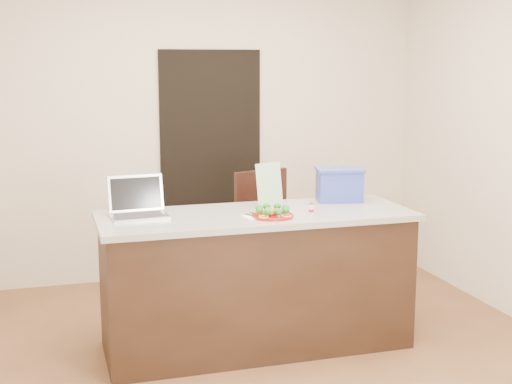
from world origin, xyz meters
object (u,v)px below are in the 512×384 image
object	(u,v)px
laptop	(137,205)
chair	(265,231)
island	(256,280)
blue_box	(339,184)
plate	(272,216)
yogurt_bottle	(311,209)
napkin	(255,217)

from	to	relation	value
laptop	chair	size ratio (longest dim) A/B	0.35
island	blue_box	xyz separation A→B (m)	(0.68, 0.22, 0.58)
plate	laptop	bearing A→B (deg)	160.08
plate	chair	distance (m)	0.97
island	blue_box	world-z (taller)	blue_box
yogurt_bottle	chair	distance (m)	0.94
napkin	blue_box	bearing A→B (deg)	25.72
yogurt_bottle	blue_box	bearing A→B (deg)	46.14
napkin	laptop	size ratio (longest dim) A/B	0.36
island	napkin	xyz separation A→B (m)	(-0.04, -0.13, 0.46)
island	laptop	xyz separation A→B (m)	(-0.76, 0.14, 0.53)
chair	blue_box	bearing A→B (deg)	-70.67
laptop	chair	distance (m)	1.26
plate	island	bearing A→B (deg)	111.48
blue_box	chair	xyz separation A→B (m)	(-0.39, 0.51, -0.43)
yogurt_bottle	laptop	xyz separation A→B (m)	(-1.09, 0.28, 0.04)
island	plate	world-z (taller)	plate
island	napkin	size ratio (longest dim) A/B	15.22
island	napkin	bearing A→B (deg)	-109.12
napkin	island	bearing A→B (deg)	70.88
plate	laptop	size ratio (longest dim) A/B	0.72
blue_box	chair	distance (m)	0.77
plate	yogurt_bottle	distance (m)	0.27
napkin	chair	distance (m)	0.97
blue_box	yogurt_bottle	bearing A→B (deg)	-121.79
island	plate	bearing A→B (deg)	-68.52
yogurt_bottle	laptop	distance (m)	1.12
plate	yogurt_bottle	world-z (taller)	yogurt_bottle
island	laptop	bearing A→B (deg)	169.53
island	napkin	world-z (taller)	napkin
napkin	chair	bearing A→B (deg)	68.64
plate	napkin	bearing A→B (deg)	164.34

